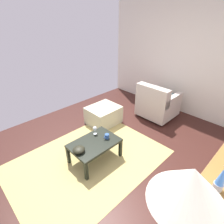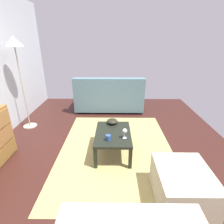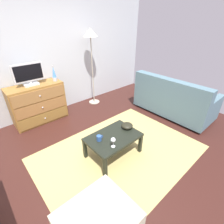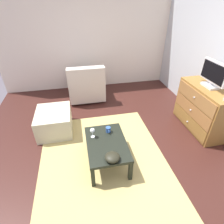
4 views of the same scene
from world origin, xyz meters
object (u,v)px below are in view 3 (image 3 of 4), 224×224
(lava_lamp, at_px, (54,74))
(couch_large, at_px, (173,100))
(wine_glass, at_px, (113,140))
(bowl_decorative, at_px, (127,126))
(mug, at_px, (99,138))
(standing_lamp, at_px, (91,40))
(tv, at_px, (29,74))
(dresser, at_px, (38,103))
(coffee_table, at_px, (113,139))

(lava_lamp, relative_size, couch_large, 0.19)
(wine_glass, height_order, bowl_decorative, wine_glass)
(mug, bearing_deg, couch_large, 1.07)
(mug, height_order, couch_large, couch_large)
(lava_lamp, bearing_deg, standing_lamp, -0.29)
(wine_glass, xyz_separation_m, mug, (-0.06, 0.25, -0.07))
(tv, relative_size, couch_large, 0.33)
(dresser, xyz_separation_m, bowl_decorative, (0.81, -1.85, 0.01))
(coffee_table, xyz_separation_m, wine_glass, (-0.16, -0.18, 0.17))
(coffee_table, xyz_separation_m, mug, (-0.23, 0.07, 0.09))
(tv, height_order, lava_lamp, tv)
(dresser, xyz_separation_m, tv, (-0.04, 0.02, 0.64))
(lava_lamp, distance_m, wine_glass, 2.06)
(dresser, bearing_deg, bowl_decorative, -66.44)
(mug, height_order, bowl_decorative, bowl_decorative)
(bowl_decorative, xyz_separation_m, couch_large, (1.63, 0.09, -0.07))
(coffee_table, distance_m, wine_glass, 0.29)
(coffee_table, distance_m, bowl_decorative, 0.34)
(wine_glass, height_order, couch_large, couch_large)
(wine_glass, distance_m, bowl_decorative, 0.53)
(dresser, relative_size, bowl_decorative, 5.57)
(lava_lamp, relative_size, coffee_table, 0.40)
(wine_glass, distance_m, mug, 0.26)
(wine_glass, bearing_deg, standing_lamp, 61.10)
(dresser, xyz_separation_m, couch_large, (2.43, -1.75, -0.07))
(dresser, xyz_separation_m, mug, (0.25, -1.79, 0.01))
(lava_lamp, xyz_separation_m, coffee_table, (0.04, -1.82, -0.65))
(dresser, height_order, mug, dresser)
(standing_lamp, bearing_deg, coffee_table, -117.32)
(bowl_decorative, xyz_separation_m, standing_lamp, (0.61, 1.80, 1.14))
(standing_lamp, bearing_deg, lava_lamp, 179.71)
(coffee_table, bearing_deg, lava_lamp, 91.28)
(bowl_decorative, bearing_deg, coffee_table, -177.33)
(dresser, bearing_deg, coffee_table, -75.58)
(dresser, distance_m, lava_lamp, 0.71)
(dresser, xyz_separation_m, lava_lamp, (0.44, -0.04, 0.56))
(tv, height_order, mug, tv)
(tv, relative_size, wine_glass, 3.60)
(standing_lamp, bearing_deg, mug, -123.67)
(mug, bearing_deg, wine_glass, -75.41)
(lava_lamp, height_order, standing_lamp, standing_lamp)
(dresser, relative_size, wine_glass, 6.86)
(coffee_table, bearing_deg, wine_glass, -132.51)
(coffee_table, xyz_separation_m, bowl_decorative, (0.33, 0.02, 0.09))
(dresser, relative_size, mug, 9.44)
(standing_lamp, bearing_deg, tv, 177.14)
(bowl_decorative, bearing_deg, standing_lamp, 71.25)
(mug, relative_size, couch_large, 0.07)
(lava_lamp, xyz_separation_m, bowl_decorative, (0.37, -1.80, -0.55))
(tv, height_order, coffee_table, tv)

